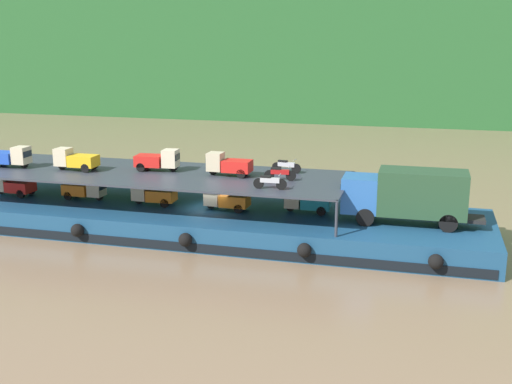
{
  "coord_description": "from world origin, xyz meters",
  "views": [
    {
      "loc": [
        12.47,
        -35.65,
        11.87
      ],
      "look_at": [
        2.86,
        0.0,
        2.7
      ],
      "focal_mm": 44.53,
      "sensor_mm": 36.0,
      "label": 1
    }
  ],
  "objects_px": {
    "mini_truck_lower_mid": "(153,194)",
    "motorcycle_upper_centre": "(280,173)",
    "mini_truck_lower_bow": "(307,201)",
    "mini_truck_upper_mid": "(75,159)",
    "covered_lorry": "(408,195)",
    "motorcycle_upper_stbd": "(286,166)",
    "mini_truck_upper_bow": "(228,164)",
    "cargo_barge": "(211,220)",
    "motorcycle_upper_port": "(270,182)",
    "mini_truck_lower_fore": "(226,199)",
    "mini_truck_lower_aft": "(85,189)",
    "mini_truck_lower_stern": "(13,185)",
    "mini_truck_upper_stern": "(10,157)",
    "mini_truck_upper_fore": "(158,160)"
  },
  "relations": [
    {
      "from": "mini_truck_lower_mid",
      "to": "mini_truck_lower_fore",
      "type": "distance_m",
      "value": 4.79
    },
    {
      "from": "mini_truck_lower_aft",
      "to": "mini_truck_lower_fore",
      "type": "bearing_deg",
      "value": -0.65
    },
    {
      "from": "mini_truck_lower_fore",
      "to": "mini_truck_upper_mid",
      "type": "bearing_deg",
      "value": -178.0
    },
    {
      "from": "mini_truck_upper_bow",
      "to": "motorcycle_upper_centre",
      "type": "relative_size",
      "value": 1.45
    },
    {
      "from": "mini_truck_lower_stern",
      "to": "mini_truck_upper_stern",
      "type": "xyz_separation_m",
      "value": [
        0.29,
        -0.42,
        2.0
      ]
    },
    {
      "from": "motorcycle_upper_centre",
      "to": "mini_truck_lower_bow",
      "type": "bearing_deg",
      "value": 21.1
    },
    {
      "from": "cargo_barge",
      "to": "mini_truck_lower_bow",
      "type": "relative_size",
      "value": 12.11
    },
    {
      "from": "mini_truck_lower_stern",
      "to": "mini_truck_upper_mid",
      "type": "distance_m",
      "value": 5.27
    },
    {
      "from": "motorcycle_upper_stbd",
      "to": "mini_truck_upper_bow",
      "type": "bearing_deg",
      "value": -150.76
    },
    {
      "from": "mini_truck_upper_bow",
      "to": "motorcycle_upper_stbd",
      "type": "xyz_separation_m",
      "value": [
        3.2,
        1.79,
        -0.26
      ]
    },
    {
      "from": "mini_truck_lower_stern",
      "to": "mini_truck_lower_bow",
      "type": "height_order",
      "value": "same"
    },
    {
      "from": "mini_truck_lower_fore",
      "to": "mini_truck_upper_bow",
      "type": "distance_m",
      "value": 2.1
    },
    {
      "from": "mini_truck_lower_aft",
      "to": "mini_truck_upper_bow",
      "type": "bearing_deg",
      "value": 3.22
    },
    {
      "from": "mini_truck_lower_mid",
      "to": "motorcycle_upper_centre",
      "type": "height_order",
      "value": "motorcycle_upper_centre"
    },
    {
      "from": "cargo_barge",
      "to": "mini_truck_upper_mid",
      "type": "relative_size",
      "value": 12.17
    },
    {
      "from": "covered_lorry",
      "to": "mini_truck_upper_bow",
      "type": "height_order",
      "value": "mini_truck_upper_bow"
    },
    {
      "from": "mini_truck_upper_fore",
      "to": "mini_truck_lower_fore",
      "type": "bearing_deg",
      "value": -10.26
    },
    {
      "from": "mini_truck_upper_bow",
      "to": "mini_truck_lower_fore",
      "type": "bearing_deg",
      "value": -87.32
    },
    {
      "from": "covered_lorry",
      "to": "mini_truck_lower_mid",
      "type": "height_order",
      "value": "covered_lorry"
    },
    {
      "from": "mini_truck_upper_fore",
      "to": "motorcycle_upper_port",
      "type": "relative_size",
      "value": 1.47
    },
    {
      "from": "mini_truck_lower_aft",
      "to": "cargo_barge",
      "type": "bearing_deg",
      "value": 0.14
    },
    {
      "from": "mini_truck_upper_mid",
      "to": "mini_truck_upper_bow",
      "type": "height_order",
      "value": "same"
    },
    {
      "from": "mini_truck_lower_mid",
      "to": "motorcycle_upper_port",
      "type": "bearing_deg",
      "value": -14.69
    },
    {
      "from": "mini_truck_lower_bow",
      "to": "mini_truck_upper_bow",
      "type": "xyz_separation_m",
      "value": [
        -4.85,
        -0.11,
        2.0
      ]
    },
    {
      "from": "mini_truck_lower_mid",
      "to": "mini_truck_upper_mid",
      "type": "distance_m",
      "value": 5.48
    },
    {
      "from": "motorcycle_upper_stbd",
      "to": "cargo_barge",
      "type": "bearing_deg",
      "value": -151.14
    },
    {
      "from": "mini_truck_lower_stern",
      "to": "mini_truck_upper_mid",
      "type": "relative_size",
      "value": 1.02
    },
    {
      "from": "cargo_barge",
      "to": "mini_truck_lower_mid",
      "type": "distance_m",
      "value": 4.04
    },
    {
      "from": "mini_truck_lower_mid",
      "to": "mini_truck_upper_bow",
      "type": "height_order",
      "value": "mini_truck_upper_bow"
    },
    {
      "from": "mini_truck_lower_fore",
      "to": "mini_truck_upper_fore",
      "type": "height_order",
      "value": "mini_truck_upper_fore"
    },
    {
      "from": "mini_truck_lower_stern",
      "to": "mini_truck_upper_mid",
      "type": "bearing_deg",
      "value": -1.94
    },
    {
      "from": "covered_lorry",
      "to": "motorcycle_upper_port",
      "type": "height_order",
      "value": "covered_lorry"
    },
    {
      "from": "mini_truck_upper_mid",
      "to": "mini_truck_lower_stern",
      "type": "bearing_deg",
      "value": 178.06
    },
    {
      "from": "mini_truck_lower_bow",
      "to": "mini_truck_upper_mid",
      "type": "distance_m",
      "value": 14.88
    },
    {
      "from": "mini_truck_upper_bow",
      "to": "mini_truck_lower_stern",
      "type": "bearing_deg",
      "value": -176.78
    },
    {
      "from": "cargo_barge",
      "to": "covered_lorry",
      "type": "distance_m",
      "value": 11.98
    },
    {
      "from": "mini_truck_upper_bow",
      "to": "motorcycle_upper_centre",
      "type": "height_order",
      "value": "mini_truck_upper_bow"
    },
    {
      "from": "mini_truck_lower_stern",
      "to": "mini_truck_upper_stern",
      "type": "distance_m",
      "value": 2.06
    },
    {
      "from": "mini_truck_lower_fore",
      "to": "motorcycle_upper_stbd",
      "type": "relative_size",
      "value": 1.46
    },
    {
      "from": "mini_truck_upper_mid",
      "to": "mini_truck_lower_bow",
      "type": "bearing_deg",
      "value": 4.28
    },
    {
      "from": "motorcycle_upper_stbd",
      "to": "motorcycle_upper_port",
      "type": "bearing_deg",
      "value": -89.17
    },
    {
      "from": "mini_truck_upper_fore",
      "to": "mini_truck_lower_mid",
      "type": "bearing_deg",
      "value": -91.9
    },
    {
      "from": "mini_truck_lower_bow",
      "to": "mini_truck_upper_mid",
      "type": "relative_size",
      "value": 1.01
    },
    {
      "from": "mini_truck_lower_bow",
      "to": "mini_truck_lower_fore",
      "type": "bearing_deg",
      "value": -171.09
    },
    {
      "from": "covered_lorry",
      "to": "mini_truck_lower_aft",
      "type": "distance_m",
      "value": 20.34
    },
    {
      "from": "motorcycle_upper_port",
      "to": "mini_truck_lower_stern",
      "type": "bearing_deg",
      "value": 173.88
    },
    {
      "from": "mini_truck_lower_aft",
      "to": "mini_truck_lower_fore",
      "type": "height_order",
      "value": "same"
    },
    {
      "from": "mini_truck_upper_fore",
      "to": "mini_truck_lower_aft",
      "type": "bearing_deg",
      "value": -171.16
    },
    {
      "from": "covered_lorry",
      "to": "mini_truck_lower_fore",
      "type": "height_order",
      "value": "covered_lorry"
    },
    {
      "from": "covered_lorry",
      "to": "motorcycle_upper_centre",
      "type": "relative_size",
      "value": 4.13
    }
  ]
}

